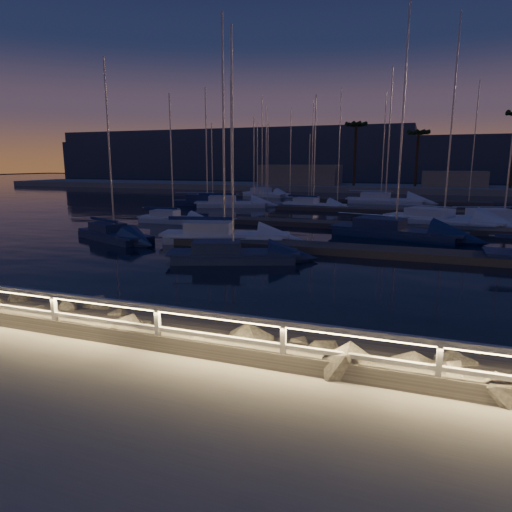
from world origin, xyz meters
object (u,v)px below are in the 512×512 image
at_px(sailboat_k, 383,200).
at_px(sailboat_l, 501,218).
at_px(sailboat_h, 441,219).
at_px(sailboat_n, 312,204).
at_px(sailboat_a, 221,235).
at_px(sailboat_e, 172,218).
at_px(sailboat_g, 392,230).
at_px(sailboat_f, 113,234).
at_px(guard_rail, 235,327).
at_px(sailboat_i, 206,201).
at_px(sailboat_j, 230,203).
at_px(sailboat_b, 230,254).
at_px(sailboat_m, 265,193).

xyz_separation_m(sailboat_k, sailboat_l, (10.58, -15.90, -0.04)).
bearing_deg(sailboat_h, sailboat_l, 51.54).
bearing_deg(sailboat_n, sailboat_a, -78.11).
bearing_deg(sailboat_e, sailboat_g, -6.35).
height_order(sailboat_f, sailboat_h, sailboat_h).
xyz_separation_m(guard_rail, sailboat_l, (9.58, 32.88, -0.94)).
relative_size(sailboat_i, sailboat_n, 1.11).
bearing_deg(sailboat_h, sailboat_i, -174.46).
bearing_deg(sailboat_e, sailboat_j, 92.46).
bearing_deg(sailboat_a, sailboat_i, 104.84).
relative_size(sailboat_a, sailboat_b, 1.21).
height_order(guard_rail, sailboat_h, sailboat_h).
bearing_deg(sailboat_k, sailboat_g, -81.82).
bearing_deg(sailboat_i, sailboat_g, -55.57).
bearing_deg(sailboat_b, sailboat_i, 97.72).
xyz_separation_m(sailboat_k, sailboat_m, (-17.34, 6.28, -0.01)).
bearing_deg(sailboat_j, sailboat_k, 15.07).
relative_size(sailboat_f, sailboat_i, 0.84).
bearing_deg(guard_rail, sailboat_k, 91.16).
bearing_deg(sailboat_f, guard_rail, -22.20).
relative_size(guard_rail, sailboat_e, 4.31).
xyz_separation_m(sailboat_b, sailboat_m, (-13.04, 43.14, 0.07)).
height_order(sailboat_e, sailboat_j, sailboat_j).
distance_m(sailboat_e, sailboat_j, 14.27).
relative_size(sailboat_j, sailboat_k, 0.88).
distance_m(sailboat_b, sailboat_g, 12.80).
bearing_deg(sailboat_m, sailboat_h, -26.27).
height_order(sailboat_m, sailboat_n, sailboat_m).
relative_size(sailboat_f, sailboat_n, 0.93).
bearing_deg(sailboat_k, sailboat_e, -118.71).
height_order(sailboat_a, sailboat_k, sailboat_k).
bearing_deg(sailboat_h, sailboat_f, -118.09).
distance_m(sailboat_e, sailboat_k, 28.76).
distance_m(sailboat_a, sailboat_n, 23.63).
bearing_deg(sailboat_n, sailboat_m, 137.76).
height_order(guard_rail, sailboat_a, sailboat_a).
distance_m(sailboat_a, sailboat_l, 23.80).
distance_m(sailboat_e, sailboat_m, 31.09).
bearing_deg(sailboat_l, sailboat_k, 104.51).
bearing_deg(sailboat_m, sailboat_n, -34.20).
xyz_separation_m(sailboat_b, sailboat_e, (-10.44, 12.16, 0.00)).
distance_m(guard_rail, sailboat_f, 21.48).
relative_size(sailboat_j, sailboat_l, 0.92).
bearing_deg(sailboat_g, sailboat_a, -134.39).
bearing_deg(guard_rail, sailboat_h, 80.75).
height_order(sailboat_b, sailboat_k, sailboat_k).
bearing_deg(sailboat_l, sailboat_h, -172.23).
bearing_deg(sailboat_a, sailboat_j, 98.48).
distance_m(sailboat_a, sailboat_k, 32.74).
height_order(guard_rail, sailboat_e, sailboat_e).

